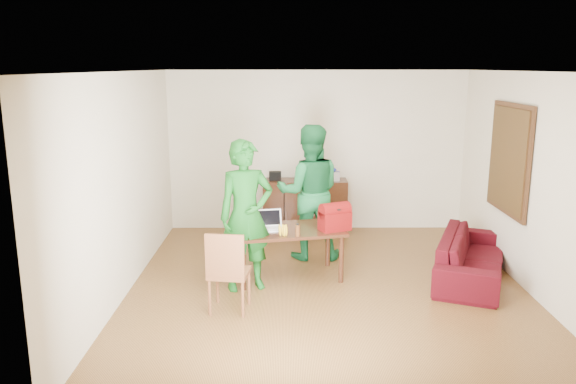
{
  "coord_description": "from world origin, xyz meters",
  "views": [
    {
      "loc": [
        -0.53,
        -6.68,
        2.76
      ],
      "look_at": [
        -0.5,
        0.6,
        1.12
      ],
      "focal_mm": 35.0,
      "sensor_mm": 36.0,
      "label": 1
    }
  ],
  "objects_px": {
    "laptop": "(270,227)",
    "sofa": "(472,256)",
    "table": "(288,235)",
    "chair": "(229,287)",
    "person_near": "(246,216)",
    "bottle": "(298,230)",
    "person_far": "(309,192)",
    "red_bag": "(335,219)"
  },
  "relations": [
    {
      "from": "red_bag",
      "to": "bottle",
      "type": "bearing_deg",
      "value": -174.16
    },
    {
      "from": "laptop",
      "to": "bottle",
      "type": "bearing_deg",
      "value": -47.91
    },
    {
      "from": "table",
      "to": "person_near",
      "type": "relative_size",
      "value": 0.82
    },
    {
      "from": "laptop",
      "to": "sofa",
      "type": "xyz_separation_m",
      "value": [
        2.68,
        0.03,
        -0.43
      ]
    },
    {
      "from": "person_near",
      "to": "laptop",
      "type": "distance_m",
      "value": 0.49
    },
    {
      "from": "person_far",
      "to": "red_bag",
      "type": "relative_size",
      "value": 5.04
    },
    {
      "from": "laptop",
      "to": "chair",
      "type": "bearing_deg",
      "value": -123.92
    },
    {
      "from": "bottle",
      "to": "sofa",
      "type": "height_order",
      "value": "bottle"
    },
    {
      "from": "person_far",
      "to": "laptop",
      "type": "distance_m",
      "value": 1.05
    },
    {
      "from": "sofa",
      "to": "bottle",
      "type": "bearing_deg",
      "value": 119.92
    },
    {
      "from": "laptop",
      "to": "red_bag",
      "type": "distance_m",
      "value": 0.84
    },
    {
      "from": "chair",
      "to": "laptop",
      "type": "xyz_separation_m",
      "value": [
        0.45,
        1.0,
        0.43
      ]
    },
    {
      "from": "table",
      "to": "bottle",
      "type": "height_order",
      "value": "bottle"
    },
    {
      "from": "chair",
      "to": "red_bag",
      "type": "distance_m",
      "value": 1.71
    },
    {
      "from": "person_near",
      "to": "laptop",
      "type": "xyz_separation_m",
      "value": [
        0.29,
        0.31,
        -0.23
      ]
    },
    {
      "from": "person_far",
      "to": "sofa",
      "type": "bearing_deg",
      "value": 158.03
    },
    {
      "from": "table",
      "to": "laptop",
      "type": "distance_m",
      "value": 0.27
    },
    {
      "from": "table",
      "to": "laptop",
      "type": "relative_size",
      "value": 4.18
    },
    {
      "from": "table",
      "to": "bottle",
      "type": "xyz_separation_m",
      "value": [
        0.12,
        -0.32,
        0.16
      ]
    },
    {
      "from": "person_near",
      "to": "sofa",
      "type": "relative_size",
      "value": 0.95
    },
    {
      "from": "chair",
      "to": "person_near",
      "type": "height_order",
      "value": "person_near"
    },
    {
      "from": "person_far",
      "to": "red_bag",
      "type": "distance_m",
      "value": 0.93
    },
    {
      "from": "red_bag",
      "to": "chair",
      "type": "bearing_deg",
      "value": -165.56
    },
    {
      "from": "person_near",
      "to": "red_bag",
      "type": "bearing_deg",
      "value": -4.14
    },
    {
      "from": "table",
      "to": "chair",
      "type": "distance_m",
      "value": 1.28
    },
    {
      "from": "person_far",
      "to": "laptop",
      "type": "height_order",
      "value": "person_far"
    },
    {
      "from": "table",
      "to": "bottle",
      "type": "relative_size",
      "value": 9.6
    },
    {
      "from": "chair",
      "to": "sofa",
      "type": "distance_m",
      "value": 3.29
    },
    {
      "from": "table",
      "to": "chair",
      "type": "relative_size",
      "value": 1.61
    },
    {
      "from": "bottle",
      "to": "sofa",
      "type": "distance_m",
      "value": 2.39
    },
    {
      "from": "person_near",
      "to": "red_bag",
      "type": "distance_m",
      "value": 1.18
    },
    {
      "from": "red_bag",
      "to": "sofa",
      "type": "relative_size",
      "value": 0.2
    },
    {
      "from": "bottle",
      "to": "table",
      "type": "bearing_deg",
      "value": 110.07
    },
    {
      "from": "person_near",
      "to": "person_far",
      "type": "height_order",
      "value": "person_far"
    },
    {
      "from": "table",
      "to": "chair",
      "type": "xyz_separation_m",
      "value": [
        -0.68,
        -1.04,
        -0.31
      ]
    },
    {
      "from": "laptop",
      "to": "sofa",
      "type": "relative_size",
      "value": 0.19
    },
    {
      "from": "person_near",
      "to": "person_far",
      "type": "bearing_deg",
      "value": 35.26
    },
    {
      "from": "person_far",
      "to": "red_bag",
      "type": "bearing_deg",
      "value": 108.04
    },
    {
      "from": "person_far",
      "to": "laptop",
      "type": "xyz_separation_m",
      "value": [
        -0.54,
        -0.86,
        -0.26
      ]
    },
    {
      "from": "chair",
      "to": "sofa",
      "type": "height_order",
      "value": "chair"
    },
    {
      "from": "chair",
      "to": "person_far",
      "type": "bearing_deg",
      "value": 69.49
    },
    {
      "from": "table",
      "to": "red_bag",
      "type": "bearing_deg",
      "value": -16.43
    }
  ]
}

